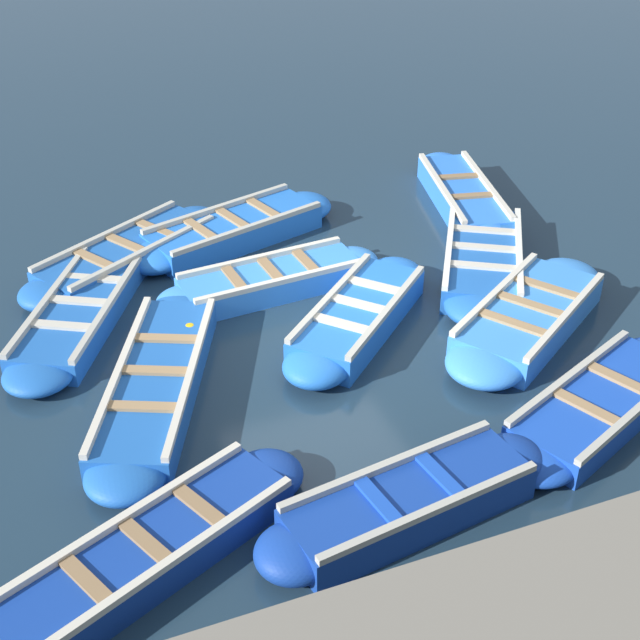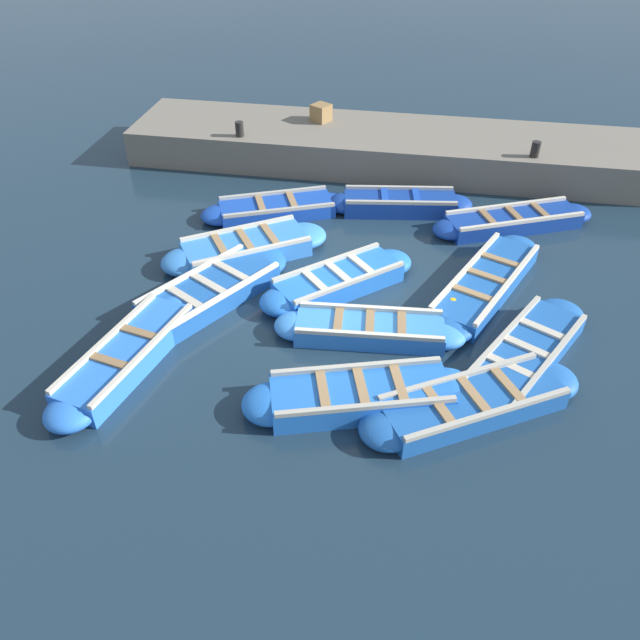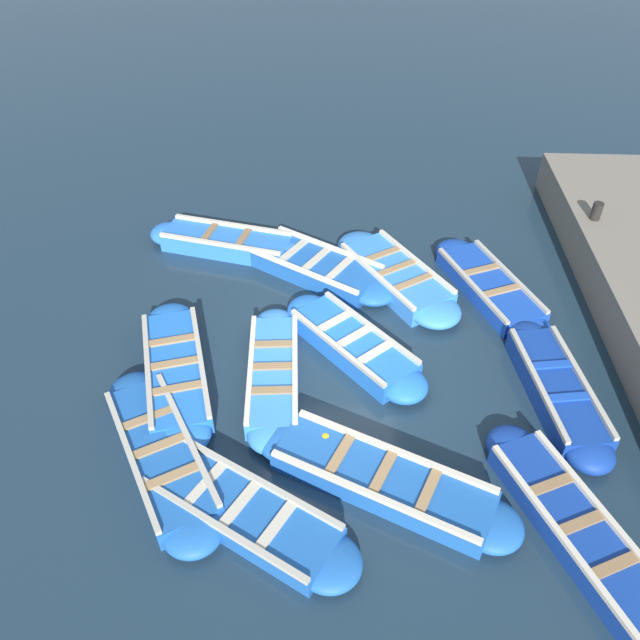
{
  "view_description": "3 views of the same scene",
  "coord_description": "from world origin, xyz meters",
  "px_view_note": "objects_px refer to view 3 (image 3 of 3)",
  "views": [
    {
      "loc": [
        -8.88,
        3.59,
        6.15
      ],
      "look_at": [
        -0.42,
        0.25,
        0.31
      ],
      "focal_mm": 50.0,
      "sensor_mm": 36.0,
      "label": 1
    },
    {
      "loc": [
        8.94,
        1.01,
        6.66
      ],
      "look_at": [
        0.93,
        -0.41,
        0.25
      ],
      "focal_mm": 35.0,
      "sensor_mm": 36.0,
      "label": 2
    },
    {
      "loc": [
        -0.14,
        7.38,
        7.38
      ],
      "look_at": [
        0.24,
        -0.78,
        0.29
      ],
      "focal_mm": 35.0,
      "sensor_mm": 36.0,
      "label": 3
    }
  ],
  "objects_px": {
    "boat_centre": "(176,372)",
    "bollard_north": "(597,211)",
    "boat_end_of_row": "(273,374)",
    "boat_alongside": "(161,454)",
    "boat_mid_row": "(577,530)",
    "boat_broadside": "(241,511)",
    "boat_bow_out": "(382,480)",
    "boat_drifting": "(395,276)",
    "boat_outer_left": "(353,345)",
    "buoy_orange_near": "(325,442)",
    "boat_outer_right": "(316,267)",
    "boat_tucked": "(489,287)",
    "boat_far_corner": "(556,389)",
    "boat_inner_gap": "(227,243)"
  },
  "relations": [
    {
      "from": "boat_far_corner",
      "to": "boat_tucked",
      "type": "relative_size",
      "value": 0.97
    },
    {
      "from": "boat_tucked",
      "to": "boat_mid_row",
      "type": "bearing_deg",
      "value": 93.6
    },
    {
      "from": "boat_broadside",
      "to": "boat_centre",
      "type": "bearing_deg",
      "value": -60.25
    },
    {
      "from": "boat_broadside",
      "to": "boat_outer_left",
      "type": "bearing_deg",
      "value": -114.36
    },
    {
      "from": "boat_drifting",
      "to": "bollard_north",
      "type": "xyz_separation_m",
      "value": [
        -3.9,
        -1.18,
        0.84
      ]
    },
    {
      "from": "boat_mid_row",
      "to": "boat_centre",
      "type": "relative_size",
      "value": 1.01
    },
    {
      "from": "boat_outer_right",
      "to": "boat_inner_gap",
      "type": "bearing_deg",
      "value": -21.52
    },
    {
      "from": "boat_outer_right",
      "to": "buoy_orange_near",
      "type": "bearing_deg",
      "value": 94.72
    },
    {
      "from": "boat_far_corner",
      "to": "boat_centre",
      "type": "bearing_deg",
      "value": -1.05
    },
    {
      "from": "boat_drifting",
      "to": "boat_outer_left",
      "type": "relative_size",
      "value": 1.16
    },
    {
      "from": "boat_end_of_row",
      "to": "boat_tucked",
      "type": "bearing_deg",
      "value": -147.17
    },
    {
      "from": "boat_drifting",
      "to": "boat_outer_left",
      "type": "xyz_separation_m",
      "value": [
        0.8,
        1.96,
        -0.0
      ]
    },
    {
      "from": "boat_inner_gap",
      "to": "boat_far_corner",
      "type": "xyz_separation_m",
      "value": [
        -5.79,
        3.82,
        0.0
      ]
    },
    {
      "from": "boat_mid_row",
      "to": "bollard_north",
      "type": "bearing_deg",
      "value": -105.85
    },
    {
      "from": "boat_alongside",
      "to": "boat_outer_left",
      "type": "relative_size",
      "value": 1.2
    },
    {
      "from": "boat_centre",
      "to": "boat_broadside",
      "type": "height_order",
      "value": "boat_centre"
    },
    {
      "from": "boat_mid_row",
      "to": "boat_outer_right",
      "type": "bearing_deg",
      "value": -56.68
    },
    {
      "from": "boat_alongside",
      "to": "boat_broadside",
      "type": "height_order",
      "value": "boat_alongside"
    },
    {
      "from": "boat_drifting",
      "to": "boat_alongside",
      "type": "relative_size",
      "value": 0.97
    },
    {
      "from": "boat_alongside",
      "to": "boat_broadside",
      "type": "relative_size",
      "value": 0.98
    },
    {
      "from": "boat_centre",
      "to": "boat_broadside",
      "type": "distance_m",
      "value": 2.81
    },
    {
      "from": "boat_bow_out",
      "to": "boat_end_of_row",
      "type": "xyz_separation_m",
      "value": [
        1.69,
        -1.93,
        -0.0
      ]
    },
    {
      "from": "boat_bow_out",
      "to": "boat_broadside",
      "type": "distance_m",
      "value": 1.94
    },
    {
      "from": "boat_broadside",
      "to": "boat_drifting",
      "type": "bearing_deg",
      "value": -113.53
    },
    {
      "from": "boat_broadside",
      "to": "boat_mid_row",
      "type": "bearing_deg",
      "value": 178.85
    },
    {
      "from": "buoy_orange_near",
      "to": "boat_mid_row",
      "type": "bearing_deg",
      "value": 159.22
    },
    {
      "from": "boat_alongside",
      "to": "boat_drifting",
      "type": "bearing_deg",
      "value": -129.0
    },
    {
      "from": "boat_mid_row",
      "to": "boat_drifting",
      "type": "bearing_deg",
      "value": -68.44
    },
    {
      "from": "boat_alongside",
      "to": "boat_mid_row",
      "type": "xyz_separation_m",
      "value": [
        -5.58,
        0.93,
        -0.0
      ]
    },
    {
      "from": "boat_tucked",
      "to": "buoy_orange_near",
      "type": "height_order",
      "value": "boat_tucked"
    },
    {
      "from": "boat_tucked",
      "to": "bollard_north",
      "type": "xyz_separation_m",
      "value": [
        -2.14,
        -1.38,
        0.87
      ]
    },
    {
      "from": "bollard_north",
      "to": "buoy_orange_near",
      "type": "relative_size",
      "value": 1.09
    },
    {
      "from": "boat_bow_out",
      "to": "boat_broadside",
      "type": "xyz_separation_m",
      "value": [
        1.86,
        0.55,
        -0.01
      ]
    },
    {
      "from": "boat_tucked",
      "to": "boat_bow_out",
      "type": "xyz_separation_m",
      "value": [
        2.15,
        4.41,
        0.01
      ]
    },
    {
      "from": "boat_centre",
      "to": "buoy_orange_near",
      "type": "distance_m",
      "value": 2.78
    },
    {
      "from": "boat_outer_left",
      "to": "bollard_north",
      "type": "bearing_deg",
      "value": -146.25
    },
    {
      "from": "boat_bow_out",
      "to": "boat_outer_left",
      "type": "relative_size",
      "value": 1.34
    },
    {
      "from": "boat_centre",
      "to": "bollard_north",
      "type": "xyz_separation_m",
      "value": [
        -7.55,
        -3.9,
        0.84
      ]
    },
    {
      "from": "boat_far_corner",
      "to": "boat_end_of_row",
      "type": "distance_m",
      "value": 4.46
    },
    {
      "from": "boat_inner_gap",
      "to": "boat_centre",
      "type": "xyz_separation_m",
      "value": [
        0.23,
        3.71,
        -0.0
      ]
    },
    {
      "from": "boat_broadside",
      "to": "boat_tucked",
      "type": "bearing_deg",
      "value": -128.92
    },
    {
      "from": "boat_outer_left",
      "to": "buoy_orange_near",
      "type": "xyz_separation_m",
      "value": [
        0.39,
        2.05,
        -0.02
      ]
    },
    {
      "from": "boat_end_of_row",
      "to": "bollard_north",
      "type": "relative_size",
      "value": 9.23
    },
    {
      "from": "boat_tucked",
      "to": "buoy_orange_near",
      "type": "relative_size",
      "value": 10.5
    },
    {
      "from": "boat_outer_right",
      "to": "bollard_north",
      "type": "xyz_separation_m",
      "value": [
        -5.44,
        -0.93,
        0.85
      ]
    },
    {
      "from": "boat_alongside",
      "to": "boat_outer_right",
      "type": "height_order",
      "value": "boat_outer_right"
    },
    {
      "from": "boat_alongside",
      "to": "boat_mid_row",
      "type": "height_order",
      "value": "boat_alongside"
    },
    {
      "from": "boat_alongside",
      "to": "boat_end_of_row",
      "type": "distance_m",
      "value": 2.18
    },
    {
      "from": "boat_inner_gap",
      "to": "boat_broadside",
      "type": "distance_m",
      "value": 6.26
    },
    {
      "from": "boat_far_corner",
      "to": "boat_outer_right",
      "type": "relative_size",
      "value": 0.93
    }
  ]
}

